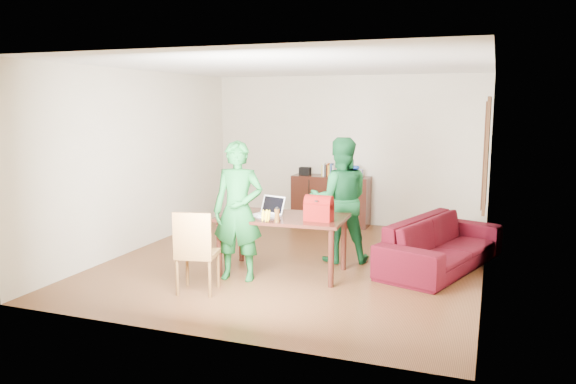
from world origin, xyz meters
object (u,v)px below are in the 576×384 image
at_px(sofa, 442,244).
at_px(chair, 198,268).
at_px(laptop, 265,213).
at_px(bottle, 277,215).
at_px(person_near, 238,211).
at_px(person_far, 340,200).
at_px(table, 283,223).
at_px(red_bag, 319,211).

bearing_deg(sofa, chair, 146.69).
xyz_separation_m(laptop, bottle, (0.27, -0.28, 0.05)).
distance_m(person_near, sofa, 2.80).
xyz_separation_m(person_near, person_far, (0.98, 1.23, -0.00)).
xyz_separation_m(laptop, sofa, (2.14, 1.07, -0.48)).
bearing_deg(sofa, person_far, 115.76).
distance_m(person_near, laptop, 0.41).
bearing_deg(chair, bottle, 29.94).
xyz_separation_m(table, person_far, (0.55, 0.81, 0.21)).
bearing_deg(bottle, red_bag, 30.01).
xyz_separation_m(person_near, sofa, (2.36, 1.40, -0.55)).
bearing_deg(bottle, person_near, -174.57).
xyz_separation_m(table, chair, (-0.68, -1.05, -0.38)).
bearing_deg(person_far, sofa, 166.64).
distance_m(person_far, laptop, 1.18).
distance_m(red_bag, sofa, 1.86).
bearing_deg(red_bag, bottle, -148.37).
relative_size(person_near, person_far, 1.00).
bearing_deg(bottle, person_far, 67.89).
distance_m(chair, red_bag, 1.63).
bearing_deg(chair, table, 44.88).
relative_size(red_bag, sofa, 0.15).
distance_m(person_near, bottle, 0.50).
height_order(person_far, bottle, person_far).
xyz_separation_m(person_near, red_bag, (0.96, 0.31, 0.01)).
bearing_deg(sofa, bottle, 144.80).
bearing_deg(table, bottle, -82.83).
xyz_separation_m(bottle, red_bag, (0.46, 0.26, 0.03)).
bearing_deg(person_far, chair, 36.33).
relative_size(laptop, red_bag, 1.21).
distance_m(chair, person_far, 2.30).
bearing_deg(sofa, person_near, 139.45).
distance_m(table, bottle, 0.42).
bearing_deg(laptop, person_far, 67.81).
distance_m(bottle, red_bag, 0.53).
height_order(laptop, red_bag, same).
xyz_separation_m(laptop, red_bag, (0.73, -0.02, 0.08)).
distance_m(table, chair, 1.30).
bearing_deg(person_far, laptop, 29.82).
xyz_separation_m(table, sofa, (1.93, 0.98, -0.34)).
bearing_deg(red_bag, chair, -140.36).
relative_size(table, person_far, 0.96).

